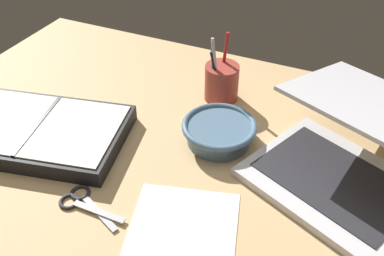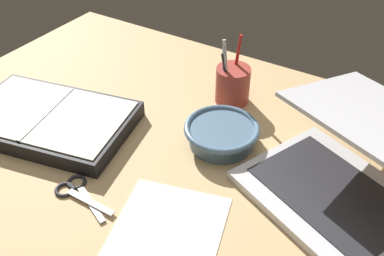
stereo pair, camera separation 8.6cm
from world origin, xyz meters
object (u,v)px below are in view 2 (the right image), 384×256
scissors (76,190)px  planner (49,120)px  bowl (222,134)px  pen_cup (232,84)px  laptop (349,170)px

scissors → planner: bearing=160.0°
planner → scissors: 22.45cm
bowl → scissors: bearing=-122.0°
pen_cup → scissors: pen_cup is taller
laptop → planner: bearing=-143.0°
bowl → planner: bearing=-157.0°
laptop → pen_cup: size_ratio=2.65×
laptop → planner: (-62.53, -15.04, -3.61)cm
scissors → laptop: bearing=43.7°
laptop → scissors: bearing=-124.8°
pen_cup → scissors: (-11.30, -42.80, -4.39)cm
bowl → planner: size_ratio=0.40×
laptop → scissors: size_ratio=3.20×
scissors → pen_cup: bearing=87.2°
planner → scissors: bearing=-44.1°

